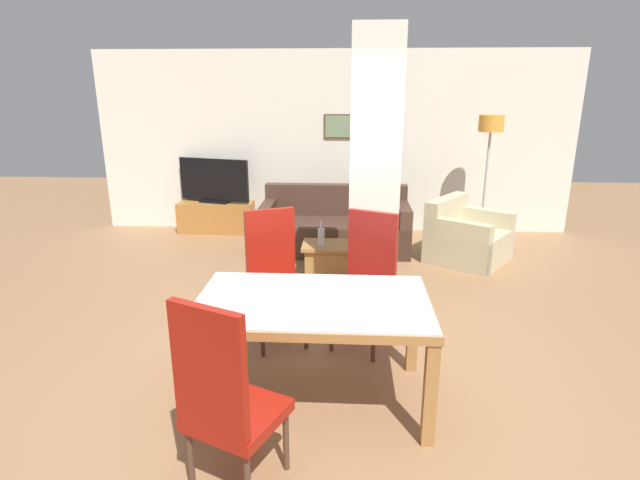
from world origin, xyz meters
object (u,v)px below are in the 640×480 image
(dining_chair_far_left, at_px, (274,275))
(bottle, at_px, (321,236))
(sofa, at_px, (335,229))
(dining_chair_near_left, at_px, (225,398))
(armchair, at_px, (466,239))
(tv_screen, at_px, (214,181))
(floor_lamp, at_px, (490,136))
(coffee_table, at_px, (330,259))
(dining_chair_far_right, at_px, (367,278))
(dining_table, at_px, (313,320))
(tv_stand, at_px, (216,217))

(dining_chair_far_left, bearing_deg, bottle, -125.98)
(sofa, bearing_deg, dining_chair_near_left, 84.03)
(armchair, xyz_separation_m, tv_screen, (-3.57, 1.15, 0.51))
(floor_lamp, bearing_deg, coffee_table, -146.40)
(floor_lamp, bearing_deg, sofa, -169.71)
(dining_chair_far_right, relative_size, coffee_table, 1.74)
(tv_screen, bearing_deg, armchair, 177.14)
(dining_chair_far_left, relative_size, armchair, 0.92)
(floor_lamp, bearing_deg, dining_chair_far_left, -130.46)
(floor_lamp, bearing_deg, bottle, -146.23)
(dining_chair_far_left, distance_m, sofa, 2.66)
(dining_chair_far_left, xyz_separation_m, armchair, (2.16, 2.24, -0.32))
(dining_table, distance_m, coffee_table, 2.52)
(sofa, bearing_deg, armchair, 168.08)
(tv_stand, relative_size, tv_screen, 1.03)
(bottle, height_order, tv_screen, tv_screen)
(sofa, bearing_deg, dining_chair_far_left, 80.00)
(dining_chair_far_right, height_order, bottle, dining_chair_far_right)
(dining_table, bearing_deg, armchair, 60.77)
(dining_chair_far_left, relative_size, coffee_table, 1.74)
(dining_chair_far_left, distance_m, tv_screen, 3.68)
(armchair, bearing_deg, tv_stand, -72.25)
(dining_table, relative_size, dining_chair_far_left, 1.38)
(bottle, bearing_deg, tv_screen, 132.53)
(dining_chair_near_left, distance_m, coffee_table, 3.42)
(dining_chair_far_right, height_order, tv_screen, dining_chair_far_right)
(dining_chair_far_right, bearing_deg, bottle, -48.34)
(tv_stand, bearing_deg, bottle, -47.47)
(dining_table, bearing_deg, floor_lamp, 61.13)
(tv_screen, bearing_deg, dining_table, 127.72)
(bottle, xyz_separation_m, tv_screen, (-1.73, 1.89, 0.29))
(dining_chair_near_left, xyz_separation_m, floor_lamp, (2.54, 4.78, 0.93))
(armchair, bearing_deg, dining_table, 6.31)
(bottle, bearing_deg, sofa, 83.15)
(dining_chair_far_right, distance_m, tv_stand, 4.09)
(tv_stand, height_order, tv_screen, tv_screen)
(bottle, relative_size, tv_stand, 0.26)
(coffee_table, bearing_deg, sofa, 88.55)
(tv_stand, bearing_deg, armchair, -17.79)
(dining_chair_far_right, bearing_deg, floor_lamp, -95.56)
(dining_chair_near_left, relative_size, tv_screen, 1.04)
(dining_table, xyz_separation_m, coffee_table, (0.03, 2.49, -0.42))
(armchair, xyz_separation_m, floor_lamp, (0.38, 0.74, 1.25))
(coffee_table, bearing_deg, dining_chair_far_left, -105.32)
(dining_table, xyz_separation_m, tv_screen, (-1.81, 4.30, 0.17))
(dining_chair_near_left, height_order, tv_stand, dining_chair_near_left)
(dining_chair_far_right, bearing_deg, coffee_table, -52.71)
(sofa, relative_size, coffee_table, 2.99)
(dining_chair_far_left, xyz_separation_m, sofa, (0.46, 2.60, -0.30))
(coffee_table, height_order, bottle, bottle)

